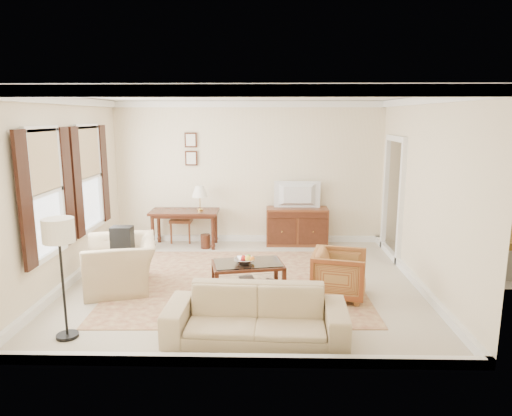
{
  "coord_description": "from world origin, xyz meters",
  "views": [
    {
      "loc": [
        0.36,
        -6.86,
        2.59
      ],
      "look_at": [
        0.2,
        0.3,
        1.15
      ],
      "focal_mm": 32.0,
      "sensor_mm": 36.0,
      "label": 1
    }
  ],
  "objects_px": {
    "coffee_table": "(248,269)",
    "club_armchair": "(121,256)",
    "writing_desk": "(185,216)",
    "tv": "(298,186)",
    "sideboard": "(297,226)",
    "sofa": "(256,307)",
    "striped_armchair": "(339,272)"
  },
  "relations": [
    {
      "from": "coffee_table",
      "to": "club_armchair",
      "type": "height_order",
      "value": "club_armchair"
    },
    {
      "from": "writing_desk",
      "to": "club_armchair",
      "type": "relative_size",
      "value": 1.15
    },
    {
      "from": "tv",
      "to": "coffee_table",
      "type": "relative_size",
      "value": 0.78
    },
    {
      "from": "sideboard",
      "to": "tv",
      "type": "height_order",
      "value": "tv"
    },
    {
      "from": "writing_desk",
      "to": "sofa",
      "type": "height_order",
      "value": "sofa"
    },
    {
      "from": "sideboard",
      "to": "sofa",
      "type": "xyz_separation_m",
      "value": [
        -0.75,
        -4.12,
        0.03
      ]
    },
    {
      "from": "striped_armchair",
      "to": "sofa",
      "type": "height_order",
      "value": "sofa"
    },
    {
      "from": "tv",
      "to": "sofa",
      "type": "xyz_separation_m",
      "value": [
        -0.75,
        -4.1,
        -0.8
      ]
    },
    {
      "from": "striped_armchair",
      "to": "tv",
      "type": "bearing_deg",
      "value": 22.36
    },
    {
      "from": "club_armchair",
      "to": "sofa",
      "type": "xyz_separation_m",
      "value": [
        2.09,
        -1.63,
        -0.1
      ]
    },
    {
      "from": "sofa",
      "to": "club_armchair",
      "type": "bearing_deg",
      "value": 144.83
    },
    {
      "from": "writing_desk",
      "to": "club_armchair",
      "type": "height_order",
      "value": "club_armchair"
    },
    {
      "from": "writing_desk",
      "to": "striped_armchair",
      "type": "relative_size",
      "value": 1.77
    },
    {
      "from": "writing_desk",
      "to": "tv",
      "type": "distance_m",
      "value": 2.35
    },
    {
      "from": "coffee_table",
      "to": "striped_armchair",
      "type": "xyz_separation_m",
      "value": [
        1.34,
        -0.22,
        0.04
      ]
    },
    {
      "from": "tv",
      "to": "striped_armchair",
      "type": "height_order",
      "value": "tv"
    },
    {
      "from": "sideboard",
      "to": "sofa",
      "type": "distance_m",
      "value": 4.18
    },
    {
      "from": "writing_desk",
      "to": "sideboard",
      "type": "bearing_deg",
      "value": 4.24
    },
    {
      "from": "striped_armchair",
      "to": "writing_desk",
      "type": "bearing_deg",
      "value": 59.43
    },
    {
      "from": "tv",
      "to": "club_armchair",
      "type": "relative_size",
      "value": 0.76
    },
    {
      "from": "sideboard",
      "to": "tv",
      "type": "xyz_separation_m",
      "value": [
        0.0,
        -0.02,
        0.83
      ]
    },
    {
      "from": "striped_armchair",
      "to": "club_armchair",
      "type": "xyz_separation_m",
      "value": [
        -3.27,
        0.29,
        0.13
      ]
    },
    {
      "from": "tv",
      "to": "club_armchair",
      "type": "height_order",
      "value": "tv"
    },
    {
      "from": "tv",
      "to": "coffee_table",
      "type": "bearing_deg",
      "value": 70.44
    },
    {
      "from": "sofa",
      "to": "coffee_table",
      "type": "bearing_deg",
      "value": 98.45
    },
    {
      "from": "writing_desk",
      "to": "striped_armchair",
      "type": "xyz_separation_m",
      "value": [
        2.71,
        -2.61,
        -0.25
      ]
    },
    {
      "from": "coffee_table",
      "to": "club_armchair",
      "type": "xyz_separation_m",
      "value": [
        -1.94,
        0.07,
        0.17
      ]
    },
    {
      "from": "sideboard",
      "to": "coffee_table",
      "type": "height_order",
      "value": "sideboard"
    },
    {
      "from": "striped_armchair",
      "to": "club_armchair",
      "type": "bearing_deg",
      "value": 98.31
    },
    {
      "from": "coffee_table",
      "to": "writing_desk",
      "type": "bearing_deg",
      "value": 119.79
    },
    {
      "from": "striped_armchair",
      "to": "coffee_table",
      "type": "bearing_deg",
      "value": 94.04
    },
    {
      "from": "sideboard",
      "to": "sofa",
      "type": "height_order",
      "value": "sofa"
    }
  ]
}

